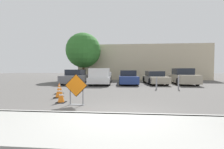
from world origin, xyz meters
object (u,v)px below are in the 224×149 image
Objects in this scene: parked_car_second at (128,78)px; parked_car_third at (155,78)px; traffic_cone_second at (59,91)px; pickup_truck at (101,77)px; traffic_cone_nearest at (61,95)px; traffic_cone_third at (59,88)px; parked_car_nearest at (76,77)px; bollard_nearest at (156,83)px; parked_car_fourth at (183,77)px; road_closed_sign at (76,88)px; bollard_second at (178,82)px.

parked_car_second is 2.84m from parked_car_third.
pickup_truck is at bearing 81.82° from traffic_cone_second.
traffic_cone_nearest is 1.01× the size of traffic_cone_third.
parked_car_nearest is 4.97× the size of bollard_nearest.
traffic_cone_nearest is 0.13× the size of pickup_truck.
bollard_nearest is (-3.52, -4.29, -0.25)m from parked_car_fourth.
parked_car_nearest is at bearing 3.74° from parked_car_fourth.
road_closed_sign reaches higher than traffic_cone_third.
pickup_truck is 8.41m from parked_car_fourth.
parked_car_third reaches higher than traffic_cone_third.
road_closed_sign reaches higher than traffic_cone_second.
parked_car_fourth is at bearing 46.72° from traffic_cone_nearest.
traffic_cone_nearest is 0.15× the size of parked_car_fourth.
parked_car_second is 4.26× the size of bollard_second.
parked_car_second is at bearing 118.33° from bollard_nearest.
parked_car_second is at bearing -177.20° from pickup_truck.
road_closed_sign is 0.28× the size of parked_car_fourth.
pickup_truck is (2.82, -0.50, 0.05)m from parked_car_nearest.
pickup_truck is (0.43, 8.63, 0.39)m from traffic_cone_nearest.
traffic_cone_third is at bearing 72.17° from pickup_truck.
parked_car_third is at bearing 57.48° from traffic_cone_nearest.
pickup_truck is at bearing 143.75° from bollard_nearest.
bollard_nearest is (4.44, 5.48, -0.21)m from road_closed_sign.
road_closed_sign is 1.27× the size of bollard_second.
parked_car_third reaches higher than traffic_cone_nearest.
bollard_second reaches higher than traffic_cone_second.
parked_car_fourth is 4.98× the size of bollard_nearest.
traffic_cone_third is 0.76× the size of bollard_nearest.
traffic_cone_second is 8.17m from parked_car_nearest.
parked_car_fourth is (8.81, 9.35, 0.40)m from traffic_cone_nearest.
traffic_cone_second is 1.01× the size of traffic_cone_third.
road_closed_sign is at bearing 53.48° from parked_car_fourth.
parked_car_second is 4.70× the size of bollard_nearest.
parked_car_second is (2.78, 0.30, -0.08)m from pickup_truck.
traffic_cone_second is at bearing 101.65° from parked_car_nearest.
bollard_nearest is at bearing 43.74° from traffic_cone_nearest.
bollard_nearest reaches higher than traffic_cone_second.
bollard_second is at bearing 155.64° from parked_car_nearest.
pickup_truck reaches higher than bollard_second.
parked_car_second is 0.93× the size of parked_car_third.
traffic_cone_nearest is 2.68m from traffic_cone_third.
traffic_cone_third is 6.43m from pickup_truck.
road_closed_sign is 0.28× the size of parked_car_nearest.
road_closed_sign is 1.01m from traffic_cone_nearest.
parked_car_third is 2.81m from parked_car_fourth.
traffic_cone_second is (-1.50, 1.58, -0.36)m from road_closed_sign.
parked_car_nearest is (-1.75, 7.97, 0.34)m from traffic_cone_second.
traffic_cone_third is 0.13× the size of pickup_truck.
bollard_second is at bearing 68.80° from parked_car_fourth.
pickup_truck is at bearing 7.54° from parked_car_fourth.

